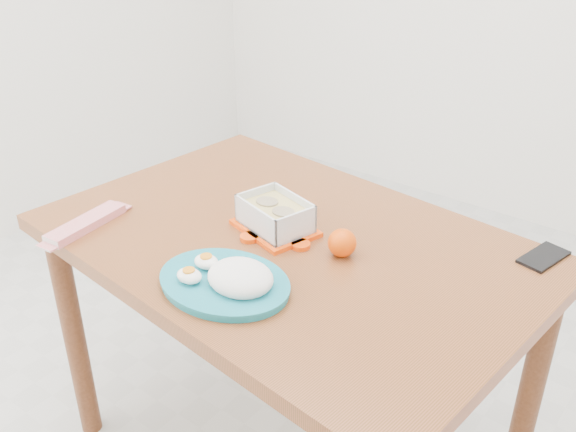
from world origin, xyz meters
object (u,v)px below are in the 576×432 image
Objects in this scene: rice_plate at (229,278)px; food_container at (275,216)px; orange_fruit at (342,243)px; smartphone at (544,257)px; dining_table at (288,274)px.

food_container is at bearing 103.54° from rice_plate.
orange_fruit is 0.21× the size of rice_plate.
dining_table is at bearing -139.01° from smartphone.
orange_fruit is 0.51× the size of smartphone.
food_container is at bearing 171.77° from dining_table.
smartphone is (0.56, 0.27, -0.04)m from food_container.
food_container is 1.75× the size of smartphone.
orange_fruit reaches higher than smartphone.
dining_table is 18.94× the size of orange_fruit.
food_container is 0.19m from orange_fruit.
food_container reaches higher than dining_table.
rice_plate is 0.71m from smartphone.
rice_plate is at bearing -114.21° from orange_fruit.
orange_fruit is at bearing 62.16° from rice_plate.
food_container is 3.42× the size of orange_fruit.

